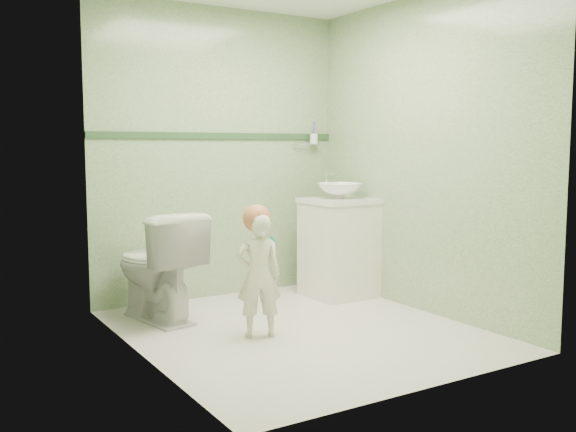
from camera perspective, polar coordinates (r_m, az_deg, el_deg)
ground at (r=4.50m, az=1.01°, el=-10.11°), size 2.50×2.50×0.00m
room_shell at (r=4.31m, az=1.04°, el=5.37°), size 2.50×2.54×2.40m
trim_stripe at (r=5.40m, az=-6.08°, el=7.09°), size 2.20×0.02×0.05m
vanity at (r=5.44m, az=4.54°, el=-2.95°), size 0.52×0.50×0.80m
counter at (r=5.39m, az=4.58°, el=1.36°), size 0.54×0.52×0.04m
basin at (r=5.38m, az=4.58°, el=2.25°), size 0.37×0.37×0.13m
faucet at (r=5.52m, az=3.46°, el=3.19°), size 0.03×0.13×0.18m
cup_holder at (r=5.79m, az=2.22°, el=6.86°), size 0.26×0.07×0.21m
toilet at (r=4.76m, az=-11.61°, el=-4.36°), size 0.58×0.85×0.80m
toddler at (r=4.27m, az=-2.61°, el=-5.29°), size 0.35×0.29×0.83m
hair_cap at (r=4.23m, az=-2.80°, el=-0.21°), size 0.18×0.18×0.18m
teal_toothbrush at (r=4.11m, az=-1.35°, el=-2.08°), size 0.11×0.14×0.08m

